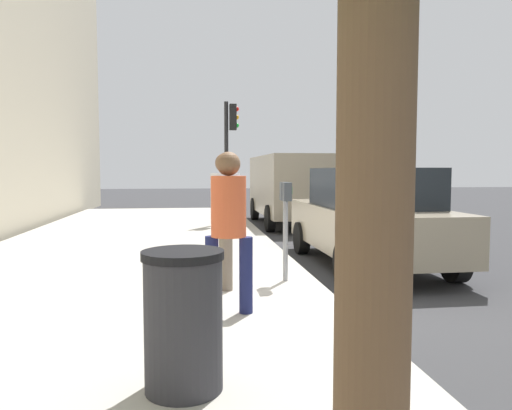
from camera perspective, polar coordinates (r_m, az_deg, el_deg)
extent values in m
plane|color=#38383A|center=(6.92, 7.74, -10.38)|extent=(80.00, 80.00, 0.00)
cube|color=#B7B2A8|center=(6.78, -17.95, -10.21)|extent=(28.00, 6.00, 0.15)
cylinder|color=gray|center=(6.91, 3.49, -4.25)|extent=(0.07, 0.07, 1.15)
cube|color=#383D42|center=(6.74, 3.68, 1.57)|extent=(0.16, 0.11, 0.26)
cube|color=#383D42|center=(6.94, 3.36, 1.64)|extent=(0.16, 0.11, 0.26)
cube|color=#268C33|center=(6.75, 4.18, 1.74)|extent=(0.10, 0.01, 0.10)
cube|color=#268C33|center=(6.95, 3.84, 1.81)|extent=(0.10, 0.01, 0.10)
cylinder|color=#726656|center=(6.77, -3.76, -5.66)|extent=(0.15, 0.15, 0.86)
cylinder|color=#726656|center=(6.38, -3.45, -6.26)|extent=(0.15, 0.15, 0.86)
cylinder|color=silver|center=(6.49, -3.64, 0.76)|extent=(0.39, 0.39, 0.68)
sphere|color=brown|center=(6.48, -3.66, 4.96)|extent=(0.27, 0.27, 0.27)
cylinder|color=#191E4C|center=(5.47, -5.22, -8.08)|extent=(0.15, 0.15, 0.85)
cylinder|color=#191E4C|center=(5.39, -1.19, -8.27)|extent=(0.15, 0.15, 0.85)
cylinder|color=#D85933|center=(5.32, -3.26, -0.17)|extent=(0.39, 0.39, 0.67)
sphere|color=brown|center=(5.30, -3.28, 4.87)|extent=(0.26, 0.26, 0.26)
cube|color=gray|center=(8.94, 13.00, -2.54)|extent=(4.41, 1.86, 0.76)
cube|color=black|center=(8.70, 13.55, 2.03)|extent=(2.21, 1.71, 0.68)
cylinder|color=black|center=(10.09, 5.39, -3.88)|extent=(0.66, 0.22, 0.66)
cylinder|color=black|center=(10.63, 14.62, -3.59)|extent=(0.66, 0.22, 0.66)
cylinder|color=black|center=(7.37, 10.57, -6.89)|extent=(0.66, 0.22, 0.66)
cylinder|color=black|center=(8.09, 22.45, -6.15)|extent=(0.66, 0.22, 0.66)
cube|color=gray|center=(15.36, 4.16, 2.42)|extent=(5.21, 2.02, 1.80)
cylinder|color=black|center=(16.92, -0.16, -0.46)|extent=(0.76, 0.22, 0.76)
cylinder|color=black|center=(17.26, 6.10, -0.40)|extent=(0.76, 0.22, 0.76)
cylinder|color=black|center=(13.58, 1.65, -1.59)|extent=(0.76, 0.22, 0.76)
cylinder|color=black|center=(14.01, 9.35, -1.47)|extent=(0.76, 0.22, 0.76)
cylinder|color=brown|center=(2.06, 13.73, -1.99)|extent=(0.32, 0.32, 2.73)
cylinder|color=black|center=(14.44, -3.51, 4.98)|extent=(0.12, 0.12, 3.60)
cube|color=black|center=(14.54, -2.73, 10.31)|extent=(0.24, 0.20, 0.76)
sphere|color=red|center=(14.57, -2.30, 11.25)|extent=(0.14, 0.14, 0.14)
sphere|color=orange|center=(14.55, -2.30, 10.31)|extent=(0.14, 0.14, 0.14)
sphere|color=green|center=(14.52, -2.29, 9.37)|extent=(0.14, 0.14, 0.14)
cylinder|color=#2D2D33|center=(3.60, -8.55, -13.78)|extent=(0.56, 0.56, 0.95)
cylinder|color=black|center=(3.48, -8.64, -5.84)|extent=(0.59, 0.59, 0.06)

